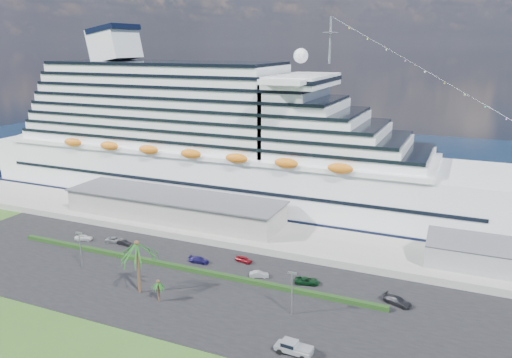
% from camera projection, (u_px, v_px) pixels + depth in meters
% --- Properties ---
extents(ground, '(420.00, 420.00, 0.00)m').
position_uv_depth(ground, '(172.00, 313.00, 90.21)').
color(ground, '#2B511B').
rests_on(ground, ground).
extents(asphalt_lot, '(140.00, 38.00, 0.12)m').
position_uv_depth(asphalt_lot, '(202.00, 287.00, 99.93)').
color(asphalt_lot, black).
rests_on(asphalt_lot, ground).
extents(wharf, '(240.00, 20.00, 1.80)m').
position_uv_depth(wharf, '(259.00, 234.00, 125.39)').
color(wharf, gray).
rests_on(wharf, ground).
extents(water, '(420.00, 160.00, 0.02)m').
position_uv_depth(water, '(345.00, 162.00, 205.31)').
color(water, black).
rests_on(water, ground).
extents(cruise_ship, '(191.00, 38.00, 54.00)m').
position_uv_depth(cruise_ship, '(225.00, 148.00, 150.78)').
color(cruise_ship, silver).
rests_on(cruise_ship, ground).
extents(terminal_building, '(61.00, 15.00, 6.30)m').
position_uv_depth(terminal_building, '(174.00, 206.00, 133.92)').
color(terminal_building, gray).
rests_on(terminal_building, wharf).
extents(port_shed, '(24.00, 12.31, 7.37)m').
position_uv_depth(port_shed, '(487.00, 255.00, 104.50)').
color(port_shed, gray).
rests_on(port_shed, wharf).
extents(hedge, '(88.00, 1.10, 0.90)m').
position_uv_depth(hedge, '(181.00, 267.00, 107.30)').
color(hedge, black).
rests_on(hedge, asphalt_lot).
extents(lamp_post_left, '(1.60, 0.35, 8.27)m').
position_uv_depth(lamp_post_left, '(80.00, 246.00, 106.65)').
color(lamp_post_left, gray).
rests_on(lamp_post_left, asphalt_lot).
extents(lamp_post_right, '(1.60, 0.35, 8.27)m').
position_uv_depth(lamp_post_right, '(292.00, 288.00, 88.21)').
color(lamp_post_right, gray).
rests_on(lamp_post_right, asphalt_lot).
extents(palm_tall, '(8.82, 8.82, 11.13)m').
position_uv_depth(palm_tall, '(137.00, 249.00, 95.19)').
color(palm_tall, '#47301E').
rests_on(palm_tall, ground).
extents(palm_short, '(3.53, 3.53, 4.56)m').
position_uv_depth(palm_short, '(158.00, 284.00, 93.19)').
color(palm_short, '#47301E').
rests_on(palm_short, ground).
extents(parked_car_0, '(4.57, 3.08, 1.44)m').
position_uv_depth(parked_car_0, '(84.00, 238.00, 123.13)').
color(parked_car_0, silver).
rests_on(parked_car_0, asphalt_lot).
extents(parked_car_1, '(3.79, 1.49, 1.23)m').
position_uv_depth(parked_car_1, '(124.00, 243.00, 120.21)').
color(parked_car_1, black).
rests_on(parked_car_1, asphalt_lot).
extents(parked_car_2, '(4.90, 3.18, 1.25)m').
position_uv_depth(parked_car_2, '(115.00, 240.00, 121.94)').
color(parked_car_2, gray).
rests_on(parked_car_2, asphalt_lot).
extents(parked_car_3, '(4.68, 2.03, 1.34)m').
position_uv_depth(parked_car_3, '(199.00, 260.00, 110.50)').
color(parked_car_3, '#1C1753').
rests_on(parked_car_3, asphalt_lot).
extents(parked_car_4, '(4.20, 2.33, 1.35)m').
position_uv_depth(parked_car_4, '(244.00, 259.00, 110.79)').
color(parked_car_4, maroon).
rests_on(parked_car_4, asphalt_lot).
extents(parked_car_5, '(4.20, 2.75, 1.31)m').
position_uv_depth(parked_car_5, '(259.00, 274.00, 103.61)').
color(parked_car_5, '#9D9FA4').
rests_on(parked_car_5, asphalt_lot).
extents(parked_car_6, '(5.40, 3.37, 1.39)m').
position_uv_depth(parked_car_6, '(307.00, 281.00, 100.73)').
color(parked_car_6, black).
rests_on(parked_car_6, asphalt_lot).
extents(parked_car_7, '(5.82, 3.98, 1.56)m').
position_uv_depth(parked_car_7, '(397.00, 301.00, 92.72)').
color(parked_car_7, black).
rests_on(parked_car_7, asphalt_lot).
extents(pickup_truck, '(6.06, 2.49, 2.10)m').
position_uv_depth(pickup_truck, '(293.00, 347.00, 77.86)').
color(pickup_truck, black).
rests_on(pickup_truck, asphalt_lot).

